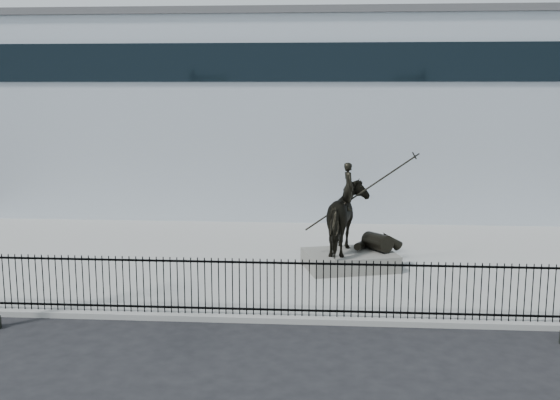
{
  "coord_description": "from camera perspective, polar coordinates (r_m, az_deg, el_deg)",
  "views": [
    {
      "loc": [
        1.3,
        -14.88,
        5.97
      ],
      "look_at": [
        -0.21,
        6.0,
        2.36
      ],
      "focal_mm": 42.0,
      "sensor_mm": 36.0,
      "label": 1
    }
  ],
  "objects": [
    {
      "name": "building",
      "position": [
        34.93,
        2.03,
        7.37
      ],
      "size": [
        44.0,
        14.0,
        9.0
      ],
      "primitive_type": "cube",
      "color": "silver",
      "rests_on": "ground"
    },
    {
      "name": "picket_fence",
      "position": [
        16.96,
        -0.44,
        -7.6
      ],
      "size": [
        22.1,
        0.1,
        1.5
      ],
      "color": "black",
      "rests_on": "plaza"
    },
    {
      "name": "plaza",
      "position": [
        22.7,
        0.73,
        -5.27
      ],
      "size": [
        30.0,
        12.0,
        0.15
      ],
      "primitive_type": "cube",
      "color": "gray",
      "rests_on": "ground"
    },
    {
      "name": "equestrian_statue",
      "position": [
        21.22,
        6.31,
        -1.61
      ],
      "size": [
        3.52,
        2.69,
        3.09
      ],
      "rotation": [
        0.0,
        0.0,
        0.28
      ],
      "color": "black",
      "rests_on": "statue_plinth"
    },
    {
      "name": "statue_plinth",
      "position": [
        21.51,
        6.1,
        -5.23
      ],
      "size": [
        3.27,
        2.66,
        0.53
      ],
      "primitive_type": "cube",
      "rotation": [
        0.0,
        0.0,
        0.28
      ],
      "color": "#63605A",
      "rests_on": "plaza"
    },
    {
      "name": "ground",
      "position": [
        16.09,
        -0.8,
        -12.0
      ],
      "size": [
        120.0,
        120.0,
        0.0
      ],
      "primitive_type": "plane",
      "color": "black",
      "rests_on": "ground"
    }
  ]
}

